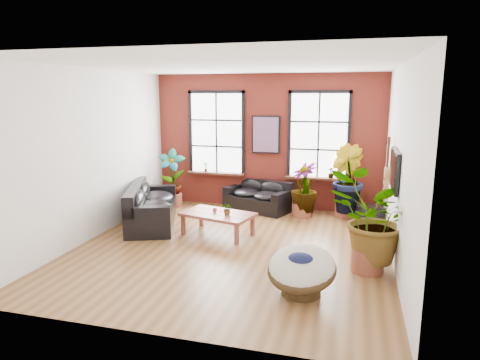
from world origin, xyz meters
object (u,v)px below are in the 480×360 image
object	(u,v)px
sofa_left	(150,207)
coffee_table	(218,215)
sofa_back	(259,197)
papasan_chair	(302,269)

from	to	relation	value
sofa_left	coffee_table	world-z (taller)	sofa_left
sofa_back	coffee_table	world-z (taller)	sofa_back
sofa_back	coffee_table	distance (m)	2.24
sofa_back	papasan_chair	distance (m)	4.85
sofa_back	sofa_left	bearing A→B (deg)	-118.71
sofa_left	coffee_table	bearing A→B (deg)	-121.04
sofa_left	papasan_chair	size ratio (longest dim) A/B	2.09
sofa_back	papasan_chair	xyz separation A→B (m)	(1.68, -4.55, 0.05)
sofa_back	papasan_chair	bearing A→B (deg)	-49.39
sofa_left	papasan_chair	world-z (taller)	sofa_left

